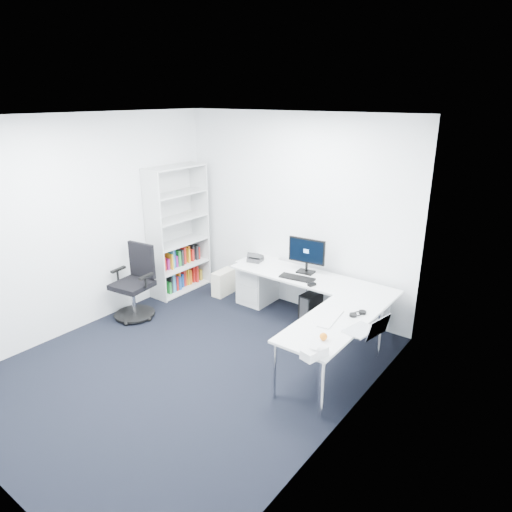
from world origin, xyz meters
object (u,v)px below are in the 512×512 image
Objects in this scene: l_desk at (298,309)px; monitor at (306,255)px; bookshelf at (178,230)px; task_chair at (132,283)px; laptop at (361,321)px.

l_desk is 0.72m from monitor.
bookshelf reaches higher than monitor.
monitor is at bearing 29.74° from task_chair.
monitor reaches higher than l_desk.
bookshelf is 5.78× the size of laptop.
l_desk is at bearing 18.86° from task_chair.
task_chair is at bearing -161.78° from laptop.
bookshelf is at bearing -175.95° from monitor.
bookshelf is at bearing 179.86° from laptop.
bookshelf reaches higher than l_desk.
laptop reaches higher than l_desk.
laptop is (3.30, -0.68, -0.20)m from bookshelf.
task_chair reaches higher than l_desk.
monitor is (-0.15, 0.42, 0.57)m from l_desk.
laptop is at bearing -0.80° from task_chair.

